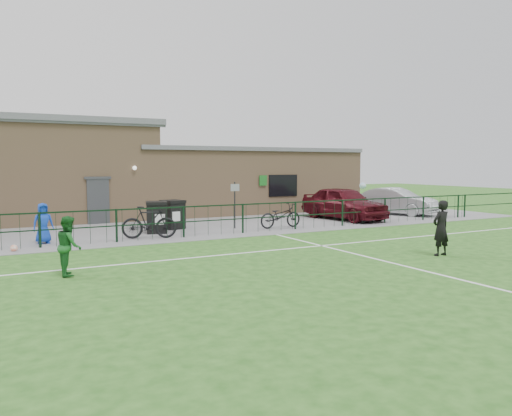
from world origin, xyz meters
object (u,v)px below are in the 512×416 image
wheelie_bin_right (173,215)px  sign_post (235,205)px  car_silver (396,201)px  car_maroon (344,203)px  wheelie_bin_left (157,218)px  ball_ground (14,248)px  outfield_player (69,246)px  bicycle_d (149,222)px  bicycle_e (280,216)px  spectator_child (43,223)px

wheelie_bin_right → sign_post: (2.40, -1.13, 0.43)m
car_silver → car_maroon: bearing=168.6°
wheelie_bin_left → ball_ground: bearing=-144.2°
wheelie_bin_right → outfield_player: size_ratio=0.76×
outfield_player → ball_ground: (-1.08, 4.39, -0.64)m
sign_post → car_silver: 10.57m
sign_post → bicycle_d: bearing=-164.2°
car_maroon → bicycle_d: car_maroon is taller
bicycle_e → outfield_player: size_ratio=1.34×
spectator_child → ball_ground: size_ratio=6.29×
ball_ground → wheelie_bin_right: bearing=25.2°
wheelie_bin_left → spectator_child: (-4.28, -0.77, 0.12)m
sign_post → ball_ground: bearing=-168.2°
outfield_player → sign_post: bearing=-46.8°
wheelie_bin_left → car_maroon: (9.74, 0.41, 0.23)m
sign_post → spectator_child: bearing=-175.8°
wheelie_bin_right → car_maroon: car_maroon is taller
sign_post → outfield_player: size_ratio=1.34×
car_maroon → spectator_child: bearing=178.8°
car_silver → bicycle_d: bearing=168.7°
spectator_child → bicycle_d: bearing=-17.6°
spectator_child → car_silver: bearing=-2.2°
car_maroon → bicycle_d: 10.59m
bicycle_d → car_maroon: bearing=-60.5°
bicycle_d → outfield_player: (-3.48, -5.05, 0.12)m
car_maroon → car_silver: (4.13, 0.70, -0.09)m
wheelie_bin_right → spectator_child: (-5.27, -1.69, 0.14)m
spectator_child → outfield_player: bearing=-97.2°
car_silver → bicycle_d: car_silver is taller
wheelie_bin_right → ball_ground: bearing=-168.4°
bicycle_e → ball_ground: bearing=93.7°
outfield_player → car_maroon: bearing=-60.0°
car_maroon → bicycle_e: bearing=-168.9°
car_maroon → outfield_player: size_ratio=3.23×
wheelie_bin_left → ball_ground: 5.66m
wheelie_bin_right → sign_post: sign_post is taller
sign_post → bicycle_d: 4.27m
bicycle_e → ball_ground: 10.54m
car_maroon → ball_ground: (-15.01, -2.43, -0.73)m
bicycle_d → bicycle_e: (5.91, 0.38, -0.08)m
spectator_child → wheelie_bin_right: bearing=9.7°
wheelie_bin_right → bicycle_d: 2.84m
bicycle_e → car_silver: bearing=-78.3°
wheelie_bin_left → outfield_player: bearing=-108.3°
car_maroon → bicycle_e: 4.75m
wheelie_bin_left → bicycle_e: wheelie_bin_left is taller
wheelie_bin_right → car_maroon: (8.75, -0.51, 0.25)m
bicycle_e → wheelie_bin_right: bearing=63.7°
bicycle_d → ball_ground: bearing=117.9°
car_silver → outfield_player: 19.56m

